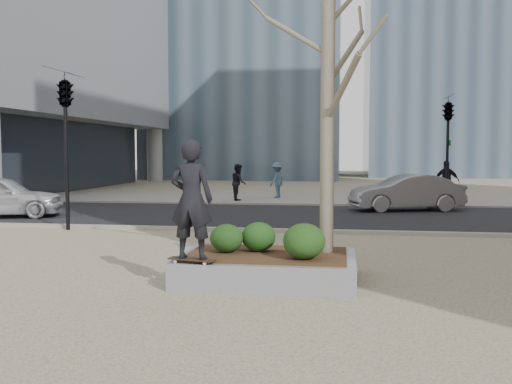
# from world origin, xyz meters

# --- Properties ---
(ground) EXTENTS (120.00, 120.00, 0.00)m
(ground) POSITION_xyz_m (0.00, 0.00, 0.00)
(ground) COLOR tan
(ground) RESTS_ON ground
(street) EXTENTS (60.00, 8.00, 0.02)m
(street) POSITION_xyz_m (0.00, 10.00, 0.01)
(street) COLOR black
(street) RESTS_ON ground
(far_sidewalk) EXTENTS (60.00, 6.00, 0.02)m
(far_sidewalk) POSITION_xyz_m (0.00, 17.00, 0.01)
(far_sidewalk) COLOR gray
(far_sidewalk) RESTS_ON ground
(planter) EXTENTS (3.00, 2.00, 0.45)m
(planter) POSITION_xyz_m (1.00, 0.00, 0.23)
(planter) COLOR gray
(planter) RESTS_ON ground
(planter_mulch) EXTENTS (2.70, 1.70, 0.04)m
(planter_mulch) POSITION_xyz_m (1.00, 0.00, 0.47)
(planter_mulch) COLOR #382314
(planter_mulch) RESTS_ON planter
(sycamore_tree) EXTENTS (2.80, 2.80, 6.60)m
(sycamore_tree) POSITION_xyz_m (2.00, 0.30, 3.79)
(sycamore_tree) COLOR gray
(sycamore_tree) RESTS_ON planter_mulch
(shrub_left) EXTENTS (0.58, 0.58, 0.49)m
(shrub_left) POSITION_xyz_m (0.29, -0.03, 0.74)
(shrub_left) COLOR #183611
(shrub_left) RESTS_ON planter_mulch
(shrub_middle) EXTENTS (0.60, 0.60, 0.51)m
(shrub_middle) POSITION_xyz_m (0.82, 0.16, 0.75)
(shrub_middle) COLOR #143711
(shrub_middle) RESTS_ON planter_mulch
(shrub_right) EXTENTS (0.69, 0.69, 0.58)m
(shrub_right) POSITION_xyz_m (1.66, -0.45, 0.78)
(shrub_right) COLOR #153F14
(shrub_right) RESTS_ON planter_mulch
(skateboard) EXTENTS (0.80, 0.36, 0.08)m
(skateboard) POSITION_xyz_m (-0.10, -0.88, 0.49)
(skateboard) COLOR black
(skateboard) RESTS_ON planter
(skateboarder) EXTENTS (0.72, 0.50, 1.90)m
(skateboarder) POSITION_xyz_m (-0.10, -0.88, 1.48)
(skateboarder) COLOR black
(skateboarder) RESTS_ON skateboard
(car_silver) EXTENTS (4.40, 2.47, 1.37)m
(car_silver) POSITION_xyz_m (4.66, 12.44, 0.71)
(car_silver) COLOR gray
(car_silver) RESTS_ON street
(pedestrian_a) EXTENTS (0.84, 0.96, 1.66)m
(pedestrian_a) POSITION_xyz_m (-2.42, 15.89, 0.86)
(pedestrian_a) COLOR black
(pedestrian_a) RESTS_ON far_sidewalk
(pedestrian_b) EXTENTS (1.01, 1.27, 1.71)m
(pedestrian_b) POSITION_xyz_m (-0.87, 17.68, 0.88)
(pedestrian_b) COLOR #3D596E
(pedestrian_b) RESTS_ON far_sidewalk
(pedestrian_c) EXTENTS (1.12, 0.55, 1.84)m
(pedestrian_c) POSITION_xyz_m (6.80, 16.37, 0.94)
(pedestrian_c) COLOR black
(pedestrian_c) RESTS_ON far_sidewalk
(traffic_light_near) EXTENTS (0.60, 2.48, 4.50)m
(traffic_light_near) POSITION_xyz_m (-5.50, 5.60, 2.25)
(traffic_light_near) COLOR black
(traffic_light_near) RESTS_ON ground
(traffic_light_far) EXTENTS (0.60, 2.48, 4.50)m
(traffic_light_far) POSITION_xyz_m (6.50, 14.60, 2.25)
(traffic_light_far) COLOR black
(traffic_light_far) RESTS_ON ground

